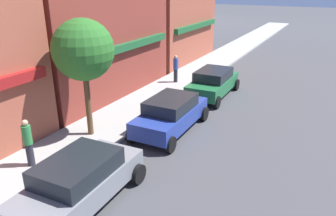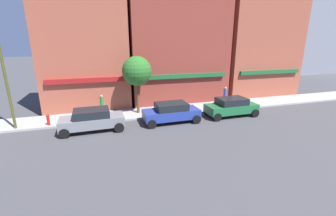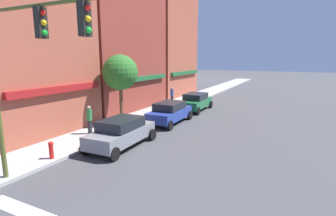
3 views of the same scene
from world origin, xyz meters
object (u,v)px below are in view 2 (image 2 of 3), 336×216
at_px(pedestrian_green_top, 102,105).
at_px(fire_hydrant, 48,119).
at_px(pedestrian_blue_shirt, 225,95).
at_px(sedan_blue, 171,112).
at_px(sedan_green, 231,106).
at_px(street_tree, 137,71).
at_px(sedan_grey, 92,119).

height_order(pedestrian_green_top, fire_hydrant, pedestrian_green_top).
bearing_deg(fire_hydrant, pedestrian_blue_shirt, 4.70).
bearing_deg(sedan_blue, pedestrian_blue_shirt, 24.03).
xyz_separation_m(pedestrian_blue_shirt, fire_hydrant, (-15.68, -1.29, -0.46)).
bearing_deg(pedestrian_green_top, sedan_blue, -87.77).
distance_m(sedan_green, pedestrian_blue_shirt, 3.21).
distance_m(pedestrian_blue_shirt, street_tree, 9.12).
bearing_deg(pedestrian_green_top, street_tree, -61.43).
bearing_deg(sedan_grey, sedan_green, -1.60).
relative_size(fire_hydrant, street_tree, 0.17).
xyz_separation_m(sedan_blue, fire_hydrant, (-9.13, 1.70, -0.23)).
xyz_separation_m(sedan_grey, fire_hydrant, (-3.18, 1.70, -0.23)).
bearing_deg(sedan_green, pedestrian_green_top, 163.36).
height_order(sedan_grey, sedan_blue, same).
height_order(sedan_blue, pedestrian_blue_shirt, pedestrian_blue_shirt).
bearing_deg(sedan_green, street_tree, 158.85).
relative_size(sedan_grey, pedestrian_green_top, 2.51).
xyz_separation_m(sedan_blue, street_tree, (-2.16, 2.80, 2.95)).
distance_m(pedestrian_blue_shirt, pedestrian_green_top, 11.72).
relative_size(sedan_blue, pedestrian_green_top, 2.49).
distance_m(sedan_grey, pedestrian_green_top, 3.10).
xyz_separation_m(pedestrian_blue_shirt, street_tree, (-8.70, -0.19, 2.72)).
bearing_deg(street_tree, sedan_grey, -143.58).
xyz_separation_m(sedan_grey, sedan_blue, (5.95, 0.00, 0.00)).
bearing_deg(street_tree, sedan_blue, -52.41).
bearing_deg(sedan_blue, sedan_grey, 179.49).
bearing_deg(sedan_blue, fire_hydrant, 168.94).
height_order(sedan_blue, pedestrian_green_top, pedestrian_green_top).
height_order(sedan_green, fire_hydrant, sedan_green).
relative_size(sedan_blue, street_tree, 0.90).
bearing_deg(pedestrian_green_top, sedan_green, -73.51).
bearing_deg(pedestrian_blue_shirt, street_tree, 65.53).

